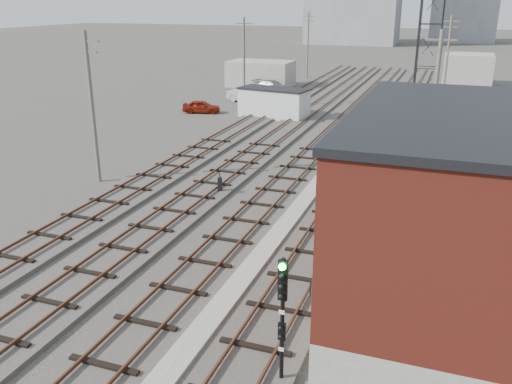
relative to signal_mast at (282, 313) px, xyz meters
The scene contains 21 objects.
ground 54.27m from the signal_mast, 93.91° to the left, with size 320.00×320.00×0.00m, color #282621.
track_right 33.19m from the signal_mast, 92.08° to the left, with size 3.20×90.00×0.39m.
track_mid_right 33.58m from the signal_mast, 98.93° to the left, with size 3.20×90.00×0.39m.
track_mid_left 34.42m from the signal_mast, 105.54° to the left, with size 3.20×90.00×0.39m.
track_left 35.70m from the signal_mast, 111.75° to the left, with size 3.20×90.00×0.39m.
platform_curb 8.99m from the signal_mast, 111.58° to the left, with size 0.90×28.00×0.26m, color gray.
brick_building 7.28m from the signal_mast, 58.05° to the left, with size 6.54×12.20×7.22m.
lattice_tower 29.59m from the signal_mast, 86.46° to the left, with size 1.60×1.60×15.00m.
utility_pole_left_a 21.61m from the signal_mast, 138.98° to the left, with size 1.80×0.24×9.00m.
utility_pole_left_b 42.38m from the signal_mast, 112.51° to the left, with size 1.80×0.24×9.00m.
utility_pole_left_c 66.15m from the signal_mast, 104.18° to the left, with size 1.80×0.24×9.00m.
utility_pole_right_a 22.40m from the signal_mast, 82.78° to the left, with size 1.80×0.24×9.00m.
utility_pole_right_b 52.22m from the signal_mast, 86.92° to the left, with size 1.80×0.24×9.00m.
shed_left 57.57m from the signal_mast, 110.01° to the left, with size 8.00×5.00×3.20m, color gray.
shed_right 64.31m from the signal_mast, 85.27° to the left, with size 6.00×6.00×4.00m, color gray.
signal_mast is the anchor object (origin of this frame).
switch_stand 16.82m from the signal_mast, 119.59° to the left, with size 0.35×0.35×1.16m.
site_trailer 38.05m from the signal_mast, 108.44° to the left, with size 6.96×3.83×2.78m.
car_red 40.68m from the signal_mast, 118.58° to the left, with size 1.49×3.70×1.26m, color maroon.
car_silver 46.14m from the signal_mast, 111.98° to the left, with size 1.61×4.61×1.52m, color #B1B3B9.
car_grey 52.56m from the signal_mast, 108.52° to the left, with size 2.04×5.01×1.45m, color slate.
Camera 1 is at (7.47, -6.65, 10.66)m, focal length 38.00 mm.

